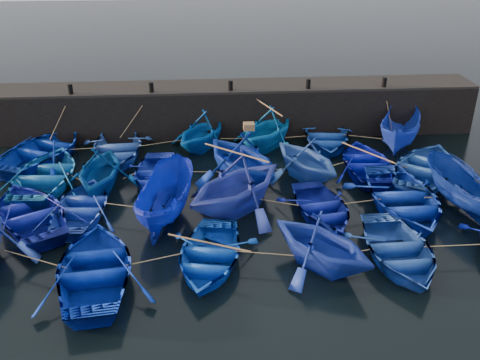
{
  "coord_description": "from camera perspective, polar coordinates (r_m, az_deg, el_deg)",
  "views": [
    {
      "loc": [
        -1.52,
        -16.77,
        10.8
      ],
      "look_at": [
        0.0,
        3.2,
        0.7
      ],
      "focal_mm": 40.0,
      "sensor_mm": 36.0,
      "label": 1
    }
  ],
  "objects": [
    {
      "name": "bollard_4",
      "position": [
        29.13,
        15.14,
        10.05
      ],
      "size": [
        0.24,
        0.24,
        0.5
      ],
      "primitive_type": "cylinder",
      "color": "black",
      "rests_on": "quay_top"
    },
    {
      "name": "boat_0",
      "position": [
        27.28,
        -20.25,
        3.03
      ],
      "size": [
        5.89,
        6.69,
        1.15
      ],
      "primitive_type": "imported",
      "rotation": [
        0.0,
        0.0,
        2.72
      ],
      "color": "navy",
      "rests_on": "ground"
    },
    {
      "name": "bollard_1",
      "position": [
        27.65,
        -9.45,
        9.73
      ],
      "size": [
        0.24,
        0.24,
        0.5
      ],
      "primitive_type": "cylinder",
      "color": "black",
      "rests_on": "quay_top"
    },
    {
      "name": "loose_oars",
      "position": [
        22.21,
        3.87,
        2.46
      ],
      "size": [
        9.66,
        11.98,
        1.73
      ],
      "color": "#99724C",
      "rests_on": "ground"
    },
    {
      "name": "bollard_0",
      "position": [
        28.29,
        -17.64,
        9.23
      ],
      "size": [
        0.24,
        0.24,
        0.5
      ],
      "primitive_type": "cylinder",
      "color": "black",
      "rests_on": "quay_top"
    },
    {
      "name": "bollard_2",
      "position": [
        27.58,
        -1.02,
        10.05
      ],
      "size": [
        0.24,
        0.24,
        0.5
      ],
      "primitive_type": "cylinder",
      "color": "black",
      "rests_on": "quay_top"
    },
    {
      "name": "boat_22",
      "position": [
        18.19,
        -3.35,
        -7.97
      ],
      "size": [
        3.92,
        4.89,
        0.9
      ],
      "primitive_type": "imported",
      "rotation": [
        0.0,
        0.0,
        -0.2
      ],
      "color": "blue",
      "rests_on": "ground"
    },
    {
      "name": "boat_1",
      "position": [
        26.66,
        -12.99,
        3.36
      ],
      "size": [
        4.03,
        5.3,
        1.03
      ],
      "primitive_type": "imported",
      "rotation": [
        0.0,
        0.0,
        0.1
      ],
      "color": "#244896",
      "rests_on": "ground"
    },
    {
      "name": "boat_16",
      "position": [
        20.86,
        -0.41,
        -0.37
      ],
      "size": [
        6.45,
        6.4,
        2.57
      ],
      "primitive_type": "imported",
      "rotation": [
        0.0,
        0.0,
        -0.83
      ],
      "color": "#2839AA",
      "rests_on": "ground"
    },
    {
      "name": "boat_5",
      "position": [
        28.06,
        16.76,
        5.03
      ],
      "size": [
        3.82,
        5.19,
        1.89
      ],
      "primitive_type": "imported",
      "rotation": [
        0.0,
        0.0,
        -0.46
      ],
      "color": "#1831A8",
      "rests_on": "ground"
    },
    {
      "name": "boat_15",
      "position": [
        20.74,
        -8.02,
        -1.99
      ],
      "size": [
        2.73,
        4.98,
        1.82
      ],
      "primitive_type": "imported",
      "rotation": [
        0.0,
        0.0,
        2.93
      ],
      "color": "#0A1B9D",
      "rests_on": "ground"
    },
    {
      "name": "bollard_3",
      "position": [
        28.08,
        7.28,
        10.15
      ],
      "size": [
        0.24,
        0.24,
        0.5
      ],
      "primitive_type": "cylinder",
      "color": "black",
      "rests_on": "quay_top"
    },
    {
      "name": "quay_wall",
      "position": [
        28.93,
        -1.1,
        7.48
      ],
      "size": [
        26.0,
        2.5,
        2.5
      ],
      "primitive_type": "cube",
      "color": "black",
      "rests_on": "ground"
    },
    {
      "name": "boat_19",
      "position": [
        23.09,
        22.52,
        -0.97
      ],
      "size": [
        2.5,
        4.64,
        1.7
      ],
      "primitive_type": "imported",
      "rotation": [
        0.0,
        0.0,
        3.34
      ],
      "color": "navy",
      "rests_on": "ground"
    },
    {
      "name": "boat_18",
      "position": [
        22.29,
        16.97,
        -1.82
      ],
      "size": [
        4.03,
        5.58,
        1.15
      ],
      "primitive_type": "imported",
      "rotation": [
        0.0,
        0.0,
        0.01
      ],
      "color": "#0C2B97",
      "rests_on": "ground"
    },
    {
      "name": "wooden_crate",
      "position": [
        22.72,
        0.95,
        5.74
      ],
      "size": [
        0.46,
        0.43,
        0.27
      ],
      "primitive_type": "cube",
      "color": "brown",
      "rests_on": "boat_9"
    },
    {
      "name": "boat_7",
      "position": [
        23.34,
        -14.68,
        1.14
      ],
      "size": [
        3.76,
        4.26,
        2.1
      ],
      "primitive_type": "imported",
      "rotation": [
        0.0,
        0.0,
        3.06
      ],
      "color": "navy",
      "rests_on": "ground"
    },
    {
      "name": "boat_10",
      "position": [
        23.79,
        7.11,
        2.38
      ],
      "size": [
        4.95,
        5.18,
        2.12
      ],
      "primitive_type": "imported",
      "rotation": [
        0.0,
        0.0,
        3.63
      ],
      "color": "blue",
      "rests_on": "ground"
    },
    {
      "name": "boat_14",
      "position": [
        21.87,
        -16.53,
        -2.7
      ],
      "size": [
        3.41,
        4.56,
        0.9
      ],
      "primitive_type": "imported",
      "rotation": [
        0.0,
        0.0,
        3.07
      ],
      "color": "blue",
      "rests_on": "ground"
    },
    {
      "name": "boat_4",
      "position": [
        27.78,
        9.18,
        4.62
      ],
      "size": [
        4.02,
        5.16,
        0.98
      ],
      "primitive_type": "imported",
      "rotation": [
        0.0,
        0.0,
        -0.14
      ],
      "color": "navy",
      "rests_on": "ground"
    },
    {
      "name": "ground",
      "position": [
        20.0,
        0.7,
        -5.92
      ],
      "size": [
        120.0,
        120.0,
        0.0
      ],
      "primitive_type": "plane",
      "color": "black",
      "rests_on": "ground"
    },
    {
      "name": "boat_8",
      "position": [
        23.77,
        -8.91,
        0.6
      ],
      "size": [
        3.16,
        4.37,
        0.89
      ],
      "primitive_type": "imported",
      "rotation": [
        0.0,
        0.0,
        -0.02
      ],
      "color": "#1224A6",
      "rests_on": "ground"
    },
    {
      "name": "quay_top",
      "position": [
        28.53,
        -1.13,
        9.97
      ],
      "size": [
        26.0,
        2.5,
        0.12
      ],
      "primitive_type": "cube",
      "color": "black",
      "rests_on": "quay_wall"
    },
    {
      "name": "boat_3",
      "position": [
        26.88,
        2.94,
        5.55
      ],
      "size": [
        5.42,
        5.47,
        2.18
      ],
      "primitive_type": "imported",
      "rotation": [
        0.0,
        0.0,
        -0.72
      ],
      "color": "#0861B2",
      "rests_on": "ground"
    },
    {
      "name": "boat_2",
      "position": [
        26.83,
        -4.09,
        5.28
      ],
      "size": [
        4.84,
        5.0,
        2.01
      ],
      "primitive_type": "imported",
      "rotation": [
        0.0,
        0.0,
        -0.57
      ],
      "color": "#024AA7",
      "rests_on": "ground"
    },
    {
      "name": "boat_9",
      "position": [
        23.23,
        0.19,
        2.51
      ],
      "size": [
        5.95,
        6.19,
        2.52
      ],
      "primitive_type": "imported",
      "rotation": [
        0.0,
        0.0,
        3.66
      ],
      "color": "navy",
      "rests_on": "ground"
    },
    {
      "name": "mooring_ropes",
      "position": [
        23.86,
        -0.98,
        2.19
      ],
      "size": [
        17.6,
        11.91,
        2.1
      ],
      "color": "tan",
      "rests_on": "ground"
    },
    {
      "name": "boat_11",
      "position": [
        25.24,
        13.32,
        1.84
      ],
      "size": [
        3.56,
        4.76,
        0.94
      ],
      "primitive_type": "imported",
      "rotation": [
        0.0,
        0.0,
        3.07
      ],
      "color": "#050F9D",
      "rests_on": "ground"
    },
    {
      "name": "boat_23",
      "position": [
        17.94,
        8.74,
        -6.56
      ],
      "size": [
        5.17,
        5.21,
        2.08
      ],
      "primitive_type": "imported",
      "rotation": [
        0.0,
        0.0,
        0.73
      ],
      "color": "#162FA3",
      "rests_on": "ground"
    },
    {
      "name": "boat_13",
      "position": [
        21.98,
        -21.44,
        -3.17
      ],
      "size": [
        5.57,
        6.09,
        1.03
      ],
      "primitive_type": "imported",
      "rotation": [
        0.0,
        0.0,
        3.66
      ],
      "color": "navy",
      "rests_on": "ground"
    },
    {
      "name": "boat_24",
      "position": [
        19.14,
        16.53,
        -7.15
      ],
      "size": [
        3.4,
        4.67,
        0.95
      ],
      "primitive_type": "imported",
      "rotation": [
        0.0,
        0.0,
        0.03
      ],
      "color": "#1E4697",
      "rests_on": "ground"
    },
    {
      "name": "boat_21",
      "position": [
        18.05,
        -15.11,
        -9.0
      ],
      "size": [
        4.2,
        5.48,
        1.06
      ],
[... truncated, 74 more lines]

